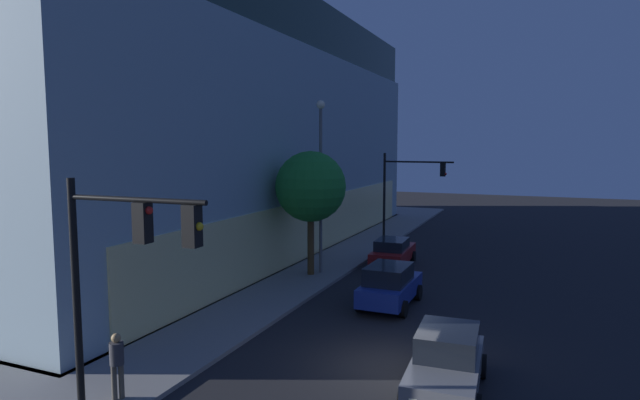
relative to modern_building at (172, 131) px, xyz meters
The scene contains 10 objects.
ground_plane 25.71m from the modern_building, 126.76° to the right, with size 120.00×120.00×0.00m, color black.
modern_building is the anchor object (origin of this frame).
traffic_light_near_corner 25.87m from the modern_building, 144.13° to the right, with size 0.36×3.75×5.85m.
traffic_light_far_corner 16.62m from the modern_building, 67.96° to the right, with size 0.49×4.92×6.06m.
street_lamp_sidewalk 14.31m from the modern_building, 110.60° to the right, with size 0.44×0.44×8.86m.
sidewalk_tree 14.41m from the modern_building, 113.22° to the right, with size 3.59×3.59×6.32m.
pedestrian_waiting 24.86m from the modern_building, 145.23° to the right, with size 0.36×0.36×1.77m.
car_grey 27.40m from the modern_building, 126.07° to the right, with size 4.30×2.17×1.69m.
car_blue 21.14m from the modern_building, 116.01° to the right, with size 4.13×2.08×1.80m.
car_red 17.68m from the modern_building, 95.56° to the right, with size 4.44×2.12×1.58m.
Camera 1 is at (-15.05, -3.95, 6.74)m, focal length 29.47 mm.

